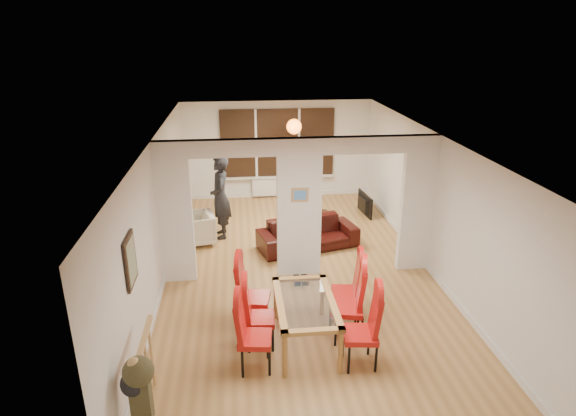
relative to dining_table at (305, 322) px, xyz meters
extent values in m
cube|color=#AC7D45|center=(0.18, 2.15, -0.35)|extent=(5.00, 9.00, 0.01)
cube|color=white|center=(0.18, 2.15, 0.95)|extent=(5.00, 0.18, 2.60)
cube|color=black|center=(0.18, 6.59, 1.15)|extent=(3.00, 0.08, 1.80)
cube|color=white|center=(0.18, 6.55, -0.05)|extent=(1.40, 0.08, 0.50)
sphere|color=orange|center=(0.48, 5.45, 1.80)|extent=(0.36, 0.36, 0.36)
cube|color=gray|center=(-2.29, -0.25, 1.25)|extent=(0.04, 0.52, 0.67)
cube|color=#4C8CD8|center=(0.18, 2.05, 1.25)|extent=(0.30, 0.03, 0.25)
imported|color=black|center=(0.52, 3.26, -0.05)|extent=(2.21, 1.31, 0.60)
imported|color=beige|center=(-1.82, 3.73, -0.01)|extent=(0.86, 0.88, 0.68)
imported|color=black|center=(-1.29, 4.04, 0.57)|extent=(0.70, 0.48, 1.84)
imported|color=black|center=(2.12, 5.04, -0.09)|extent=(0.92, 0.21, 0.52)
cylinder|color=#143F19|center=(0.84, 4.55, 0.05)|extent=(0.08, 0.08, 0.31)
imported|color=#301D10|center=(0.49, 4.60, -0.08)|extent=(0.20, 0.20, 0.05)
camera|label=1|loc=(-0.89, -5.90, 4.01)|focal=30.00mm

